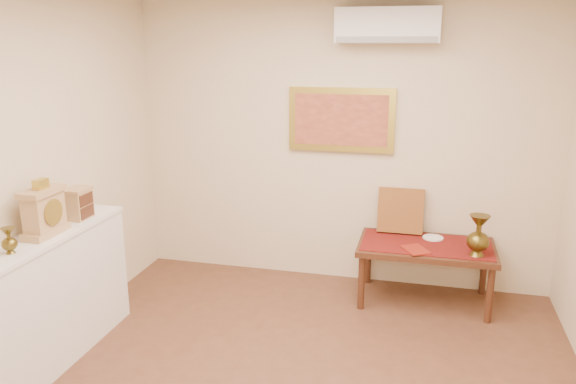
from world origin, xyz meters
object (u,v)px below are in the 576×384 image
(display_ledge, at_px, (30,312))
(wooden_chest, at_px, (78,203))
(mantel_clock, at_px, (44,211))
(low_table, at_px, (426,251))
(brass_urn_tall, at_px, (479,231))

(display_ledge, relative_size, wooden_chest, 8.28)
(mantel_clock, bearing_deg, low_table, 31.75)
(low_table, bearing_deg, wooden_chest, -154.80)
(display_ledge, height_order, mantel_clock, mantel_clock)
(wooden_chest, bearing_deg, brass_urn_tall, 19.14)
(brass_urn_tall, xyz_separation_m, display_ledge, (-3.09, -1.70, -0.28))
(brass_urn_tall, distance_m, display_ledge, 3.54)
(brass_urn_tall, height_order, display_ledge, brass_urn_tall)
(mantel_clock, bearing_deg, wooden_chest, 89.78)
(low_table, bearing_deg, brass_urn_tall, -23.76)
(mantel_clock, height_order, wooden_chest, mantel_clock)
(brass_urn_tall, bearing_deg, display_ledge, -151.23)
(display_ledge, xyz_separation_m, wooden_chest, (0.03, 0.63, 0.61))
(display_ledge, relative_size, low_table, 1.68)
(low_table, bearing_deg, display_ledge, -144.90)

